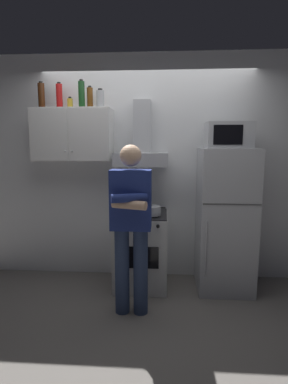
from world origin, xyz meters
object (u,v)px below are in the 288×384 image
at_px(upper_cabinet, 73,135).
at_px(bottle_soda_red, 59,96).
at_px(bottle_beer_brown, 90,98).
at_px(range_hood, 142,149).
at_px(bottle_canister_steel, 100,99).
at_px(bottle_spice_jar, 70,103).
at_px(bottle_wine_green, 82,95).
at_px(person_standing, 131,224).
at_px(microwave, 228,135).
at_px(stove_oven, 141,249).
at_px(refrigerator, 225,220).
at_px(bottle_rum_dark, 41,96).
at_px(cooking_pot, 152,211).

relative_size(upper_cabinet, bottle_soda_red, 3.02).
bearing_deg(bottle_beer_brown, range_hood, -1.49).
bearing_deg(bottle_canister_steel, bottle_soda_red, 173.16).
xyz_separation_m(bottle_canister_steel, bottle_spice_jar, (-0.35, -0.00, -0.04)).
bearing_deg(range_hood, bottle_wine_green, -177.80).
bearing_deg(bottle_wine_green, person_standing, -48.41).
bearing_deg(range_hood, person_standing, -93.91).
relative_size(bottle_spice_jar, bottle_wine_green, 0.41).
bearing_deg(microwave, stove_oven, -178.85).
relative_size(range_hood, refrigerator, 0.47).
bearing_deg(microwave, person_standing, -148.00).
bearing_deg(range_hood, bottle_canister_steel, -177.81).
distance_m(upper_cabinet, bottle_soda_red, 0.47).
distance_m(bottle_rum_dark, bottle_wine_green, 0.48).
xyz_separation_m(stove_oven, bottle_spice_jar, (-0.81, 0.11, 1.67)).
bearing_deg(upper_cabinet, cooking_pot, -14.73).
distance_m(range_hood, bottle_spice_jar, 0.96).
relative_size(upper_cabinet, bottle_wine_green, 2.90).
height_order(cooking_pot, bottle_beer_brown, bottle_beer_brown).
relative_size(person_standing, bottle_soda_red, 5.50).
bearing_deg(bottle_canister_steel, bottle_spice_jar, -179.51).
relative_size(refrigerator, bottle_canister_steel, 7.59).
relative_size(bottle_rum_dark, bottle_wine_green, 0.97).
bearing_deg(bottle_beer_brown, refrigerator, -5.24).
height_order(refrigerator, cooking_pot, refrigerator).
xyz_separation_m(bottle_beer_brown, bottle_canister_steel, (0.13, -0.03, -0.02)).
xyz_separation_m(bottle_soda_red, bottle_canister_steel, (0.49, -0.06, -0.04)).
relative_size(cooking_pot, bottle_wine_green, 0.94).
bearing_deg(upper_cabinet, range_hood, 0.09).
relative_size(upper_cabinet, bottle_beer_brown, 3.62).
bearing_deg(range_hood, refrigerator, -7.55).
xyz_separation_m(bottle_beer_brown, bottle_spice_jar, (-0.22, -0.04, -0.06)).
distance_m(upper_cabinet, bottle_beer_brown, 0.47).
xyz_separation_m(range_hood, microwave, (0.95, -0.11, 0.14)).
relative_size(upper_cabinet, stove_oven, 1.03).
bearing_deg(cooking_pot, refrigerator, 8.32).
xyz_separation_m(upper_cabinet, bottle_beer_brown, (0.21, 0.02, 0.42)).
bearing_deg(range_hood, bottle_soda_red, 177.55).
bearing_deg(upper_cabinet, person_standing, -44.26).
relative_size(upper_cabinet, refrigerator, 0.56).
bearing_deg(bottle_beer_brown, bottle_rum_dark, -178.48).
distance_m(stove_oven, bottle_spice_jar, 1.86).
xyz_separation_m(cooking_pot, bottle_spice_jar, (-0.94, 0.22, 1.18)).
distance_m(microwave, bottle_spice_jar, 1.80).
xyz_separation_m(stove_oven, range_hood, (0.00, 0.13, 1.16)).
bearing_deg(cooking_pot, bottle_rum_dark, 169.12).
distance_m(stove_oven, refrigerator, 1.02).
bearing_deg(bottle_wine_green, stove_oven, -8.46).
bearing_deg(stove_oven, microwave, 1.15).
xyz_separation_m(cooking_pot, bottle_soda_red, (-1.09, 0.29, 1.27)).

